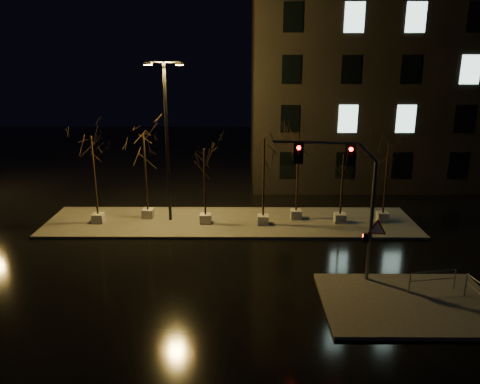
{
  "coord_description": "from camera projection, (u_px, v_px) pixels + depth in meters",
  "views": [
    {
      "loc": [
        0.73,
        -20.47,
        9.79
      ],
      "look_at": [
        0.59,
        3.2,
        2.8
      ],
      "focal_mm": 35.0,
      "sensor_mm": 36.0,
      "label": 1
    }
  ],
  "objects": [
    {
      "name": "tree_5",
      "position": [
        343.0,
        170.0,
        27.0
      ],
      "size": [
        1.8,
        1.8,
        4.26
      ],
      "color": "#ACACA1",
      "rests_on": "median"
    },
    {
      "name": "building",
      "position": [
        408.0,
        84.0,
        37.46
      ],
      "size": [
        25.0,
        12.0,
        15.0
      ],
      "primitive_type": "cube",
      "color": "black",
      "rests_on": "ground"
    },
    {
      "name": "sidewalk_corner",
      "position": [
        409.0,
        303.0,
        18.98
      ],
      "size": [
        7.0,
        5.0,
        0.15
      ],
      "primitive_type": "cube",
      "color": "#484640",
      "rests_on": "ground"
    },
    {
      "name": "tree_3",
      "position": [
        264.0,
        158.0,
        26.48
      ],
      "size": [
        1.8,
        1.8,
        5.25
      ],
      "color": "#ACACA1",
      "rests_on": "median"
    },
    {
      "name": "streetlight_main",
      "position": [
        167.0,
        132.0,
        26.85
      ],
      "size": [
        2.32,
        0.7,
        9.28
      ],
      "rotation": [
        0.0,
        0.0,
        -0.19
      ],
      "color": "black",
      "rests_on": "median"
    },
    {
      "name": "guard_rail_a",
      "position": [
        433.0,
        278.0,
        19.66
      ],
      "size": [
        2.09,
        0.42,
        0.92
      ],
      "rotation": [
        0.0,
        0.0,
        0.18
      ],
      "color": "#5A5D62",
      "rests_on": "sidewalk_corner"
    },
    {
      "name": "traffic_signal_mast",
      "position": [
        350.0,
        191.0,
        19.87
      ],
      "size": [
        5.01,
        0.77,
        6.16
      ],
      "rotation": [
        0.0,
        0.0,
        -0.13
      ],
      "color": "#5A5D62",
      "rests_on": "sidewalk_corner"
    },
    {
      "name": "median",
      "position": [
        231.0,
        222.0,
        28.14
      ],
      "size": [
        22.0,
        5.0,
        0.15
      ],
      "primitive_type": "cube",
      "color": "#484640",
      "rests_on": "ground"
    },
    {
      "name": "tree_0",
      "position": [
        93.0,
        156.0,
        26.75
      ],
      "size": [
        1.8,
        1.8,
        5.32
      ],
      "color": "#ACACA1",
      "rests_on": "median"
    },
    {
      "name": "tree_4",
      "position": [
        298.0,
        152.0,
        27.35
      ],
      "size": [
        1.8,
        1.8,
        5.47
      ],
      "color": "#ACACA1",
      "rests_on": "median"
    },
    {
      "name": "tree_1",
      "position": [
        144.0,
        153.0,
        27.56
      ],
      "size": [
        1.8,
        1.8,
        5.3
      ],
      "color": "#ACACA1",
      "rests_on": "median"
    },
    {
      "name": "tree_6",
      "position": [
        387.0,
        162.0,
        27.1
      ],
      "size": [
        1.8,
        1.8,
        4.76
      ],
      "color": "#ACACA1",
      "rests_on": "median"
    },
    {
      "name": "tree_2",
      "position": [
        204.0,
        166.0,
        26.83
      ],
      "size": [
        1.8,
        1.8,
        4.6
      ],
      "color": "#ACACA1",
      "rests_on": "median"
    },
    {
      "name": "ground",
      "position": [
        227.0,
        267.0,
        22.4
      ],
      "size": [
        90.0,
        90.0,
        0.0
      ],
      "primitive_type": "plane",
      "color": "black",
      "rests_on": "ground"
    }
  ]
}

